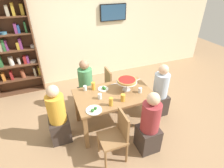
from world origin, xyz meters
TOP-DOWN VIEW (x-y plane):
  - ground_plane at (0.00, 0.00)m, footprint 12.00×12.00m
  - rear_partition at (0.00, 2.20)m, footprint 8.00×0.12m
  - dining_table at (0.00, 0.00)m, footprint 1.41×0.85m
  - bookshelf at (-1.77, 2.01)m, footprint 1.10×0.30m
  - television at (0.82, 2.11)m, footprint 0.72×0.05m
  - diner_head_east at (1.01, -0.01)m, footprint 0.34×0.34m
  - diner_far_left at (-0.35, 0.75)m, footprint 0.34×0.34m
  - diner_near_right at (0.32, -0.75)m, footprint 0.34×0.34m
  - diner_head_west at (-1.04, -0.01)m, footprint 0.34×0.34m
  - chair_far_right at (0.25, 0.69)m, footprint 0.40×0.40m
  - chair_near_left at (-0.24, -0.71)m, footprint 0.40×0.40m
  - deep_dish_pizza_stand at (0.27, 0.03)m, footprint 0.38×0.38m
  - salad_plate_near_diner at (-0.48, -0.33)m, footprint 0.26×0.26m
  - salad_plate_far_diner at (-0.13, 0.20)m, footprint 0.20×0.20m
  - beer_glass_amber_tall at (-0.17, -0.30)m, footprint 0.07×0.07m
  - beer_glass_amber_short at (0.06, -0.25)m, footprint 0.08×0.08m
  - beer_glass_amber_spare at (-0.31, 0.27)m, footprint 0.07×0.07m
  - water_glass_clear_near at (-0.46, 0.31)m, footprint 0.07×0.07m
  - water_glass_clear_far at (0.46, -0.14)m, footprint 0.07×0.07m
  - water_glass_clear_spare at (-0.29, -0.05)m, footprint 0.07×0.07m
  - cutlery_fork_near at (0.62, 0.28)m, footprint 0.18×0.06m
  - cutlery_knife_near at (0.16, 0.32)m, footprint 0.18×0.02m

SIDE VIEW (x-z plane):
  - ground_plane at x=0.00m, z-range 0.00..0.00m
  - chair_far_right at x=0.25m, z-range 0.05..0.92m
  - chair_near_left at x=-0.24m, z-range 0.05..0.92m
  - diner_head_east at x=1.01m, z-range -0.08..1.07m
  - diner_far_left at x=-0.35m, z-range -0.08..1.07m
  - diner_near_right at x=0.32m, z-range -0.08..1.07m
  - diner_head_west at x=-1.04m, z-range -0.08..1.07m
  - dining_table at x=0.00m, z-range 0.27..1.01m
  - cutlery_fork_near at x=0.62m, z-range 0.74..0.74m
  - cutlery_knife_near at x=0.16m, z-range 0.74..0.74m
  - salad_plate_near_diner at x=-0.48m, z-range 0.72..0.79m
  - salad_plate_far_diner at x=-0.13m, z-range 0.73..0.80m
  - water_glass_clear_near at x=-0.46m, z-range 0.74..0.83m
  - water_glass_clear_far at x=0.46m, z-range 0.74..0.84m
  - water_glass_clear_spare at x=-0.29m, z-range 0.74..0.84m
  - beer_glass_amber_short at x=0.06m, z-range 0.74..0.87m
  - beer_glass_amber_tall at x=-0.17m, z-range 0.74..0.89m
  - beer_glass_amber_spare at x=-0.31m, z-range 0.74..0.89m
  - deep_dish_pizza_stand at x=0.27m, z-range 0.82..1.04m
  - bookshelf at x=-1.77m, z-range 0.04..2.25m
  - rear_partition at x=0.00m, z-range 0.00..2.80m
  - television at x=0.82m, z-range 1.54..1.96m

